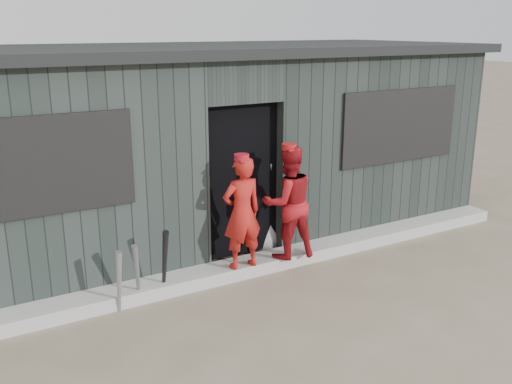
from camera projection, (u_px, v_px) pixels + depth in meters
ground at (350, 338)px, 5.44m from camera, size 80.00×80.00×0.00m
curb at (255, 265)px, 6.93m from camera, size 8.00×0.36×0.15m
bat_left at (119, 282)px, 5.82m from camera, size 0.08×0.17×0.70m
bat_mid at (137, 273)px, 5.99m from camera, size 0.17×0.29×0.73m
bat_right at (165, 263)px, 6.16m from camera, size 0.08×0.25×0.80m
player_red_left at (242, 213)px, 6.51m from camera, size 0.48×0.32×1.32m
player_red_right at (288, 202)px, 6.81m from camera, size 0.73×0.61×1.38m
player_grey_back at (265, 203)px, 7.38m from camera, size 0.67×0.46×1.33m
dugout at (195, 143)px, 7.99m from camera, size 8.30×3.30×2.62m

